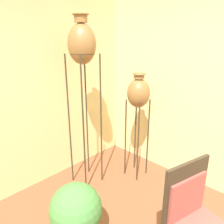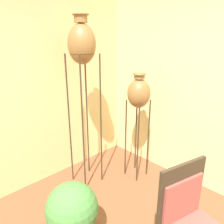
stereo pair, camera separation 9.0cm
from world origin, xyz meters
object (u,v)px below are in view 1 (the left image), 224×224
(chair, at_px, (198,220))
(vase_stand_tall, at_px, (82,47))
(vase_stand_medium, at_px, (138,95))
(potted_plant, at_px, (76,213))

(chair, bearing_deg, vase_stand_tall, 96.68)
(vase_stand_medium, relative_size, chair, 1.49)
(potted_plant, bearing_deg, vase_stand_medium, 14.67)
(vase_stand_tall, distance_m, vase_stand_medium, 0.94)
(potted_plant, bearing_deg, chair, -59.89)
(vase_stand_tall, bearing_deg, chair, -97.58)
(vase_stand_medium, height_order, chair, vase_stand_medium)
(vase_stand_medium, bearing_deg, potted_plant, -165.33)
(potted_plant, bearing_deg, vase_stand_tall, 45.16)
(chair, distance_m, potted_plant, 1.05)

